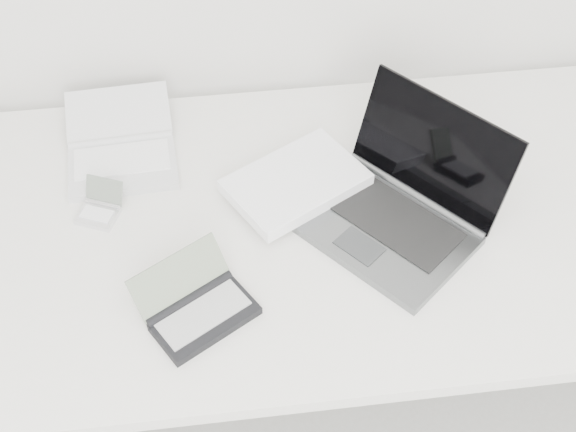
{
  "coord_description": "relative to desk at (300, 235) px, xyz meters",
  "views": [
    {
      "loc": [
        -0.15,
        0.52,
        1.92
      ],
      "look_at": [
        -0.03,
        1.51,
        0.79
      ],
      "focal_mm": 50.0,
      "sensor_mm": 36.0,
      "label": 1
    }
  ],
  "objects": [
    {
      "name": "netbook_open_white",
      "position": [
        -0.35,
        0.22,
        0.06
      ],
      "size": [
        0.24,
        0.3,
        0.05
      ],
      "rotation": [
        0.0,
        0.0,
        0.06
      ],
      "color": "silver",
      "rests_on": "desk"
    },
    {
      "name": "desk",
      "position": [
        0.0,
        0.0,
        0.0
      ],
      "size": [
        1.6,
        0.8,
        0.73
      ],
      "color": "white",
      "rests_on": "ground"
    },
    {
      "name": "pda_silver",
      "position": [
        -0.39,
        0.07,
        0.06
      ],
      "size": [
        0.1,
        0.11,
        0.06
      ],
      "rotation": [
        0.0,
        0.0,
        -0.41
      ],
      "color": "white",
      "rests_on": "desk"
    },
    {
      "name": "laptop_large",
      "position": [
        0.11,
        0.01,
        0.08
      ],
      "size": [
        0.56,
        0.47,
        0.22
      ],
      "rotation": [
        0.0,
        0.0,
        -0.87
      ],
      "color": "slate",
      "rests_on": "desk"
    },
    {
      "name": "palmtop_charcoal",
      "position": [
        -0.21,
        -0.2,
        0.07
      ],
      "size": [
        0.23,
        0.22,
        0.09
      ],
      "rotation": [
        0.0,
        0.0,
        0.54
      ],
      "color": "black",
      "rests_on": "desk"
    }
  ]
}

